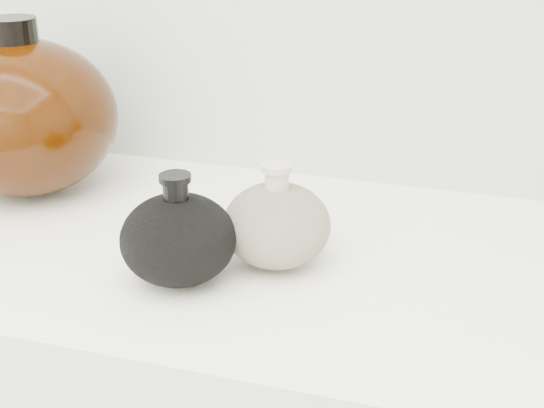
% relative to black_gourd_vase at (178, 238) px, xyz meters
% --- Properties ---
extents(black_gourd_vase, '(0.13, 0.13, 0.12)m').
position_rel_black_gourd_vase_xyz_m(black_gourd_vase, '(0.00, 0.00, 0.00)').
color(black_gourd_vase, black).
rests_on(black_gourd_vase, display_counter).
extents(cream_gourd_vase, '(0.16, 0.16, 0.12)m').
position_rel_black_gourd_vase_xyz_m(cream_gourd_vase, '(0.09, 0.07, -0.00)').
color(cream_gourd_vase, beige).
rests_on(cream_gourd_vase, display_counter).
extents(left_round_pot, '(0.26, 0.26, 0.24)m').
position_rel_black_gourd_vase_xyz_m(left_round_pot, '(-0.30, 0.18, 0.06)').
color(left_round_pot, black).
rests_on(left_round_pot, display_counter).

